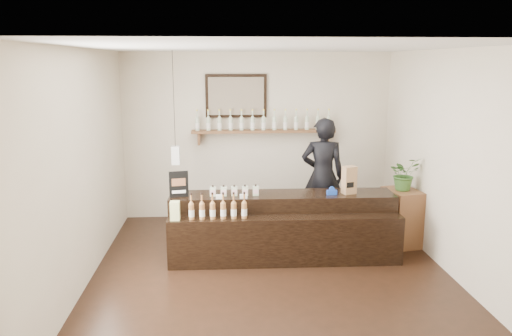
{
  "coord_description": "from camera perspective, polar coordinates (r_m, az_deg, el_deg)",
  "views": [
    {
      "loc": [
        -0.6,
        -5.89,
        2.64
      ],
      "look_at": [
        -0.14,
        0.7,
        1.23
      ],
      "focal_mm": 35.0,
      "sensor_mm": 36.0,
      "label": 1
    }
  ],
  "objects": [
    {
      "name": "back_wall_decor",
      "position": [
        8.32,
        -0.82,
        5.95
      ],
      "size": [
        2.66,
        0.96,
        1.69
      ],
      "color": "brown",
      "rests_on": "ground"
    },
    {
      "name": "potted_plant",
      "position": [
        7.44,
        16.57,
        -0.63
      ],
      "size": [
        0.53,
        0.49,
        0.48
      ],
      "primitive_type": "imported",
      "rotation": [
        0.0,
        0.0,
        0.33
      ],
      "color": "#345E25",
      "rests_on": "side_cabinet"
    },
    {
      "name": "room_shell",
      "position": [
        5.99,
        1.83,
        3.07
      ],
      "size": [
        5.0,
        5.0,
        5.0
      ],
      "color": "beige",
      "rests_on": "ground"
    },
    {
      "name": "shopkeeper",
      "position": [
        7.77,
        7.65,
        -0.04
      ],
      "size": [
        0.81,
        0.6,
        2.05
      ],
      "primitive_type": "imported",
      "rotation": [
        0.0,
        0.0,
        2.98
      ],
      "color": "black",
      "rests_on": "ground"
    },
    {
      "name": "ground",
      "position": [
        6.48,
        1.72,
        -11.97
      ],
      "size": [
        5.0,
        5.0,
        0.0
      ],
      "primitive_type": "plane",
      "color": "black",
      "rests_on": "ground"
    },
    {
      "name": "side_cabinet",
      "position": [
        7.61,
        16.28,
        -5.44
      ],
      "size": [
        0.51,
        0.64,
        0.83
      ],
      "color": "brown",
      "rests_on": "ground"
    },
    {
      "name": "paper_bag",
      "position": [
        6.95,
        10.6,
        -1.36
      ],
      "size": [
        0.2,
        0.17,
        0.38
      ],
      "color": "#9B704A",
      "rests_on": "counter"
    },
    {
      "name": "tape_dispenser",
      "position": [
        6.88,
        8.66,
        -2.68
      ],
      "size": [
        0.14,
        0.06,
        0.11
      ],
      "color": "#1942B1",
      "rests_on": "counter"
    },
    {
      "name": "counter",
      "position": [
        6.9,
        3.02,
        -6.85
      ],
      "size": [
        3.09,
        0.87,
        1.01
      ],
      "color": "black",
      "rests_on": "ground"
    },
    {
      "name": "promo_sign",
      "position": [
        6.73,
        -8.82,
        -1.85
      ],
      "size": [
        0.25,
        0.07,
        0.35
      ],
      "color": "black",
      "rests_on": "counter"
    }
  ]
}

